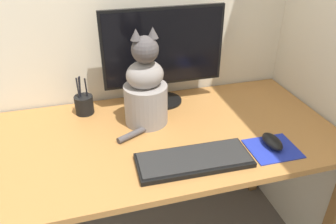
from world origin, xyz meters
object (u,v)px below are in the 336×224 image
computer_mouse_right (272,141)px  pen_cup (84,104)px  keyboard (194,160)px  cat (146,90)px  monitor (164,52)px

computer_mouse_right → pen_cup: pen_cup is taller
keyboard → pen_cup: bearing=129.1°
computer_mouse_right → cat: size_ratio=0.27×
computer_mouse_right → pen_cup: 0.82m
keyboard → computer_mouse_right: computer_mouse_right is taller
monitor → keyboard: (-0.02, -0.47, -0.24)m
keyboard → pen_cup: 0.59m
cat → monitor: bearing=46.3°
monitor → pen_cup: 0.42m
keyboard → monitor: bearing=89.8°
cat → keyboard: bearing=-78.2°
monitor → pen_cup: (-0.37, -0.01, -0.21)m
monitor → cat: (-0.12, -0.16, -0.10)m
monitor → computer_mouse_right: 0.60m
monitor → cat: monitor is taller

